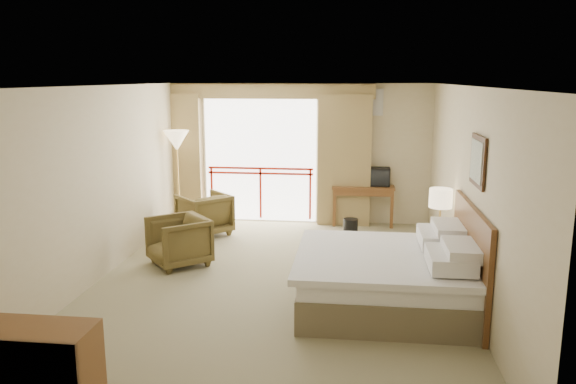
# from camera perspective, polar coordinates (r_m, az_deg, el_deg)

# --- Properties ---
(floor) EXTENTS (7.00, 7.00, 0.00)m
(floor) POSITION_cam_1_polar(r_m,az_deg,el_deg) (7.90, -1.21, -9.26)
(floor) COLOR gray
(floor) RESTS_ON ground
(ceiling) EXTENTS (7.00, 7.00, 0.00)m
(ceiling) POSITION_cam_1_polar(r_m,az_deg,el_deg) (7.38, -1.30, 10.73)
(ceiling) COLOR white
(ceiling) RESTS_ON wall_back
(wall_back) EXTENTS (5.00, 0.00, 5.00)m
(wall_back) POSITION_cam_1_polar(r_m,az_deg,el_deg) (10.95, 1.32, 3.92)
(wall_back) COLOR beige
(wall_back) RESTS_ON ground
(wall_front) EXTENTS (5.00, 0.00, 5.00)m
(wall_front) POSITION_cam_1_polar(r_m,az_deg,el_deg) (4.21, -8.03, -8.84)
(wall_front) COLOR beige
(wall_front) RESTS_ON ground
(wall_left) EXTENTS (0.00, 7.00, 7.00)m
(wall_left) POSITION_cam_1_polar(r_m,az_deg,el_deg) (8.25, -18.71, 0.77)
(wall_left) COLOR beige
(wall_left) RESTS_ON ground
(wall_right) EXTENTS (0.00, 7.00, 7.00)m
(wall_right) POSITION_cam_1_polar(r_m,az_deg,el_deg) (7.59, 17.78, -0.06)
(wall_right) COLOR beige
(wall_right) RESTS_ON ground
(balcony_door) EXTENTS (2.40, 0.00, 2.40)m
(balcony_door) POSITION_cam_1_polar(r_m,az_deg,el_deg) (11.06, -2.82, 3.20)
(balcony_door) COLOR white
(balcony_door) RESTS_ON wall_back
(balcony_railing) EXTENTS (2.09, 0.03, 1.02)m
(balcony_railing) POSITION_cam_1_polar(r_m,az_deg,el_deg) (11.10, -2.82, 1.20)
(balcony_railing) COLOR #A51E0E
(balcony_railing) RESTS_ON wall_back
(curtain_left) EXTENTS (1.00, 0.26, 2.50)m
(curtain_left) POSITION_cam_1_polar(r_m,az_deg,el_deg) (11.32, -11.21, 3.44)
(curtain_left) COLOR olive
(curtain_left) RESTS_ON wall_back
(curtain_right) EXTENTS (1.00, 0.26, 2.50)m
(curtain_right) POSITION_cam_1_polar(r_m,az_deg,el_deg) (10.77, 5.76, 3.20)
(curtain_right) COLOR olive
(curtain_right) RESTS_ON wall_back
(valance) EXTENTS (4.40, 0.22, 0.28)m
(valance) POSITION_cam_1_polar(r_m,az_deg,el_deg) (10.85, -2.99, 10.19)
(valance) COLOR olive
(valance) RESTS_ON wall_back
(hvac_vent) EXTENTS (0.50, 0.04, 0.50)m
(hvac_vent) POSITION_cam_1_polar(r_m,az_deg,el_deg) (10.79, 8.31, 9.02)
(hvac_vent) COLOR silver
(hvac_vent) RESTS_ON wall_back
(bed) EXTENTS (2.13, 2.06, 0.97)m
(bed) POSITION_cam_1_polar(r_m,az_deg,el_deg) (7.15, 10.18, -8.51)
(bed) COLOR brown
(bed) RESTS_ON floor
(headboard) EXTENTS (0.06, 2.10, 1.30)m
(headboard) POSITION_cam_1_polar(r_m,az_deg,el_deg) (7.19, 18.00, -6.49)
(headboard) COLOR #5C3317
(headboard) RESTS_ON wall_right
(framed_art) EXTENTS (0.04, 0.72, 0.60)m
(framed_art) POSITION_cam_1_polar(r_m,az_deg,el_deg) (6.92, 18.71, 3.00)
(framed_art) COLOR black
(framed_art) RESTS_ON wall_right
(nightstand) EXTENTS (0.47, 0.55, 0.64)m
(nightstand) POSITION_cam_1_polar(r_m,az_deg,el_deg) (8.51, 15.02, -5.86)
(nightstand) COLOR #5C3317
(nightstand) RESTS_ON floor
(table_lamp) EXTENTS (0.33, 0.33, 0.59)m
(table_lamp) POSITION_cam_1_polar(r_m,az_deg,el_deg) (8.36, 15.25, -0.69)
(table_lamp) COLOR tan
(table_lamp) RESTS_ON nightstand
(phone) EXTENTS (0.23, 0.19, 0.09)m
(phone) POSITION_cam_1_polar(r_m,az_deg,el_deg) (8.26, 14.95, -3.76)
(phone) COLOR black
(phone) RESTS_ON nightstand
(desk) EXTENTS (1.18, 0.57, 0.77)m
(desk) POSITION_cam_1_polar(r_m,az_deg,el_deg) (10.98, 7.63, -0.13)
(desk) COLOR #5C3317
(desk) RESTS_ON floor
(tv) EXTENTS (0.39, 0.31, 0.36)m
(tv) POSITION_cam_1_polar(r_m,az_deg,el_deg) (10.87, 9.27, 1.56)
(tv) COLOR black
(tv) RESTS_ON desk
(coffee_maker) EXTENTS (0.11, 0.11, 0.24)m
(coffee_maker) POSITION_cam_1_polar(r_m,az_deg,el_deg) (10.88, 5.83, 1.33)
(coffee_maker) COLOR black
(coffee_maker) RESTS_ON desk
(cup) EXTENTS (0.08, 0.08, 0.11)m
(cup) POSITION_cam_1_polar(r_m,az_deg,el_deg) (10.84, 6.61, 0.94)
(cup) COLOR white
(cup) RESTS_ON desk
(wastebasket) EXTENTS (0.31, 0.31, 0.33)m
(wastebasket) POSITION_cam_1_polar(r_m,az_deg,el_deg) (10.15, 6.37, -3.61)
(wastebasket) COLOR black
(wastebasket) RESTS_ON floor
(armchair_far) EXTENTS (1.16, 1.16, 0.76)m
(armchair_far) POSITION_cam_1_polar(r_m,az_deg,el_deg) (10.38, -8.45, -4.25)
(armchair_far) COLOR #4D3F1C
(armchair_far) RESTS_ON floor
(armchair_near) EXTENTS (1.14, 1.13, 0.74)m
(armchair_near) POSITION_cam_1_polar(r_m,az_deg,el_deg) (8.81, -10.95, -7.24)
(armchair_near) COLOR #4D3F1C
(armchair_near) RESTS_ON floor
(side_table) EXTENTS (0.46, 0.46, 0.50)m
(side_table) POSITION_cam_1_polar(r_m,az_deg,el_deg) (9.76, -10.89, -3.26)
(side_table) COLOR black
(side_table) RESTS_ON floor
(book) EXTENTS (0.16, 0.21, 0.02)m
(book) POSITION_cam_1_polar(r_m,az_deg,el_deg) (9.72, -10.93, -2.33)
(book) COLOR white
(book) RESTS_ON side_table
(floor_lamp) EXTENTS (0.47, 0.47, 1.84)m
(floor_lamp) POSITION_cam_1_polar(r_m,az_deg,el_deg) (10.69, -11.24, 4.77)
(floor_lamp) COLOR tan
(floor_lamp) RESTS_ON floor
(dresser) EXTENTS (1.18, 0.50, 0.79)m
(dresser) POSITION_cam_1_polar(r_m,az_deg,el_deg) (5.40, -25.15, -16.14)
(dresser) COLOR #5C3317
(dresser) RESTS_ON floor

